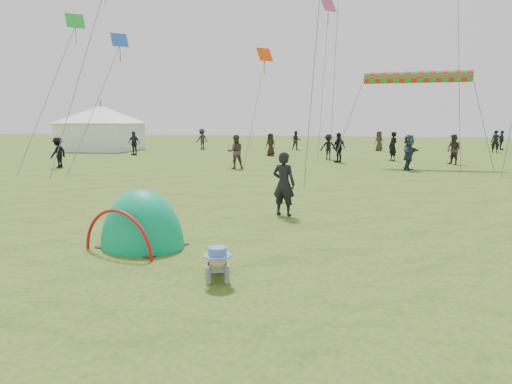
% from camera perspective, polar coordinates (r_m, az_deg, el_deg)
% --- Properties ---
extents(ground, '(140.00, 140.00, 0.00)m').
position_cam_1_polar(ground, '(6.64, -5.82, -12.68)').
color(ground, '#2E500D').
extents(crawling_toddler, '(0.77, 0.91, 0.59)m').
position_cam_1_polar(crawling_toddler, '(7.12, -4.85, -8.62)').
color(crawling_toddler, black).
rests_on(crawling_toddler, ground).
extents(popup_tent, '(2.08, 1.87, 2.25)m').
position_cam_1_polar(popup_tent, '(9.29, -13.98, -6.60)').
color(popup_tent, '#008783').
rests_on(popup_tent, ground).
extents(standing_adult, '(0.68, 0.52, 1.66)m').
position_cam_1_polar(standing_adult, '(11.79, 3.48, 1.02)').
color(standing_adult, black).
rests_on(standing_adult, ground).
extents(event_marquee, '(6.17, 6.17, 3.97)m').
position_cam_1_polar(event_marquee, '(40.55, -18.76, 7.76)').
color(event_marquee, white).
rests_on(event_marquee, ground).
extents(crowd_person_1, '(1.04, 0.94, 1.74)m').
position_cam_1_polar(crowd_person_1, '(23.60, -2.58, 5.05)').
color(crowd_person_1, '#463933').
rests_on(crowd_person_1, ground).
extents(crowd_person_2, '(0.95, 1.09, 1.76)m').
position_cam_1_polar(crowd_person_2, '(27.42, 10.31, 5.47)').
color(crowd_person_2, black).
rests_on(crowd_person_2, ground).
extents(crowd_person_3, '(1.05, 0.61, 1.62)m').
position_cam_1_polar(crowd_person_3, '(29.55, 9.05, 5.59)').
color(crowd_person_3, black).
rests_on(crowd_person_3, ground).
extents(crowd_person_4, '(0.95, 0.92, 1.64)m').
position_cam_1_polar(crowd_person_4, '(39.22, 15.13, 6.19)').
color(crowd_person_4, '#372E24').
rests_on(crowd_person_4, ground).
extents(crowd_person_5, '(1.11, 1.73, 1.78)m').
position_cam_1_polar(crowd_person_5, '(23.97, 18.55, 4.71)').
color(crowd_person_5, '#293945').
rests_on(crowd_person_5, ground).
extents(crowd_person_6, '(0.72, 0.56, 1.74)m').
position_cam_1_polar(crowd_person_6, '(40.04, 27.77, 5.61)').
color(crowd_person_6, black).
rests_on(crowd_person_6, ground).
extents(crowd_person_7, '(1.02, 1.05, 1.70)m').
position_cam_1_polar(crowd_person_7, '(28.05, 23.47, 4.89)').
color(crowd_person_7, '#382E27').
rests_on(crowd_person_7, ground).
extents(crowd_person_8, '(0.58, 1.02, 1.65)m').
position_cam_1_polar(crowd_person_8, '(44.39, 28.35, 5.72)').
color(crowd_person_8, black).
rests_on(crowd_person_8, ground).
extents(crowd_person_9, '(0.63, 1.05, 1.60)m').
position_cam_1_polar(crowd_person_9, '(26.20, -23.50, 4.55)').
color(crowd_person_9, black).
rests_on(crowd_person_9, ground).
extents(crowd_person_10, '(0.91, 0.76, 1.60)m').
position_cam_1_polar(crowd_person_10, '(32.45, 1.83, 5.96)').
color(crowd_person_10, black).
rests_on(crowd_person_10, ground).
extents(crowd_person_12, '(0.72, 0.78, 1.79)m').
position_cam_1_polar(crowd_person_12, '(29.38, 16.74, 5.48)').
color(crowd_person_12, black).
rests_on(crowd_person_12, ground).
extents(crowd_person_13, '(0.93, 0.82, 1.62)m').
position_cam_1_polar(crowd_person_13, '(39.15, 5.06, 6.44)').
color(crowd_person_13, '#332C24').
rests_on(crowd_person_13, ground).
extents(crowd_person_14, '(1.07, 0.60, 1.71)m').
position_cam_1_polar(crowd_person_14, '(34.41, -15.03, 5.93)').
color(crowd_person_14, '#1E252D').
rests_on(crowd_person_14, ground).
extents(crowd_person_15, '(1.19, 1.32, 1.78)m').
position_cam_1_polar(crowd_person_15, '(40.49, -6.77, 6.61)').
color(crowd_person_15, '#292731').
rests_on(crowd_person_15, ground).
extents(rainbow_tube_kite, '(5.49, 0.64, 0.64)m').
position_cam_1_polar(rainbow_tube_kite, '(26.55, 19.46, 13.41)').
color(rainbow_tube_kite, red).
extents(diamond_kite_3, '(0.99, 0.99, 0.81)m').
position_cam_1_polar(diamond_kite_3, '(27.50, -21.69, 19.27)').
color(diamond_kite_3, green).
extents(diamond_kite_4, '(0.91, 0.91, 0.74)m').
position_cam_1_polar(diamond_kite_4, '(26.15, -16.69, 17.74)').
color(diamond_kite_4, blue).
extents(diamond_kite_5, '(1.18, 1.18, 0.96)m').
position_cam_1_polar(diamond_kite_5, '(35.84, 9.05, 22.06)').
color(diamond_kite_5, '#CB457D').
extents(diamond_kite_7, '(1.04, 1.04, 0.85)m').
position_cam_1_polar(diamond_kite_7, '(29.57, 1.10, 16.81)').
color(diamond_kite_7, '#FA4B03').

